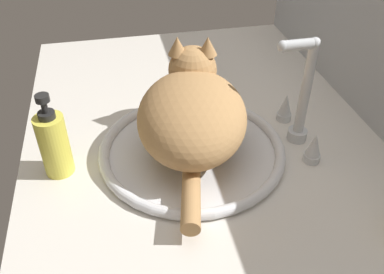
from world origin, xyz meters
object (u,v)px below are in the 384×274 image
(faucet, at_px, (300,106))
(soap_pump_bottle, at_px, (54,144))
(cat, at_px, (192,110))
(sink_basin, at_px, (192,149))

(faucet, height_order, soap_pump_bottle, faucet)
(soap_pump_bottle, bearing_deg, cat, 93.66)
(sink_basin, distance_m, cat, 0.09)
(cat, xyz_separation_m, soap_pump_bottle, (0.02, -0.26, -0.03))
(soap_pump_bottle, bearing_deg, sink_basin, 89.95)
(cat, bearing_deg, faucet, 85.53)
(soap_pump_bottle, bearing_deg, faucet, 89.98)
(sink_basin, xyz_separation_m, soap_pump_bottle, (-0.00, -0.26, 0.06))
(sink_basin, bearing_deg, soap_pump_bottle, -90.05)
(faucet, relative_size, cat, 0.58)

